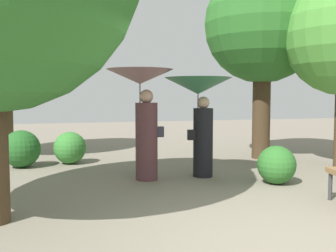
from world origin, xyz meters
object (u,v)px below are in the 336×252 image
at_px(tree_near_right, 263,13).
at_px(tree_near_left, 2,32).
at_px(person_left, 143,101).
at_px(person_right, 199,101).

bearing_deg(tree_near_right, tree_near_left, 161.68).
xyz_separation_m(person_left, person_right, (1.12, -0.02, -0.01)).
distance_m(person_right, tree_near_right, 3.63).
bearing_deg(tree_near_left, person_left, -53.30).
relative_size(person_left, tree_near_left, 0.41).
distance_m(person_left, person_right, 1.12).
distance_m(person_left, tree_near_left, 5.06).
distance_m(person_right, tree_near_left, 5.78).
bearing_deg(person_right, tree_near_left, 40.30).
distance_m(person_left, tree_near_right, 4.43).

